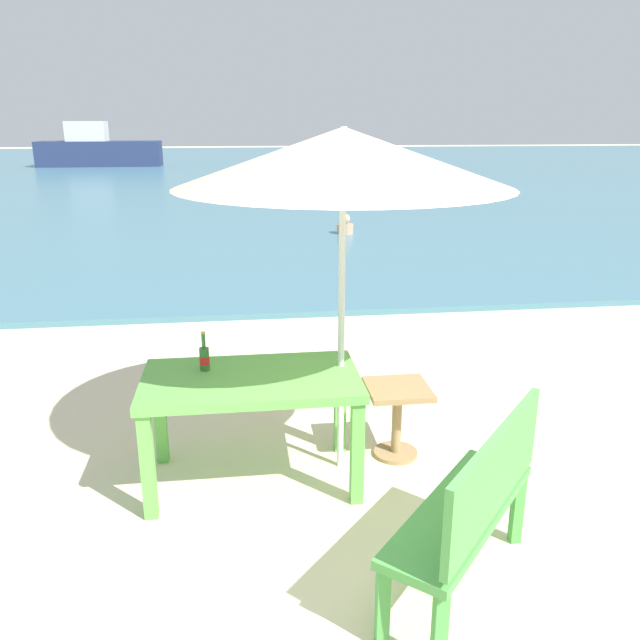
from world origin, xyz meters
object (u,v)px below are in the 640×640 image
bench_green_left (475,501)px  swimmer_person (345,226)px  patio_umbrella (343,158)px  boat_barge (98,150)px  beer_bottle_amber (204,357)px  side_table_wood (397,411)px  picnic_table_green (251,392)px  boat_sailboat (355,149)px

bench_green_left → swimmer_person: 10.46m
patio_umbrella → boat_barge: size_ratio=0.38×
patio_umbrella → swimmer_person: patio_umbrella is taller
beer_bottle_amber → swimmer_person: 9.38m
beer_bottle_amber → side_table_wood: beer_bottle_amber is taller
bench_green_left → swimmer_person: bench_green_left is taller
patio_umbrella → side_table_wood: patio_umbrella is taller
swimmer_person → patio_umbrella: bearing=-99.7°
boat_barge → picnic_table_green: bearing=-77.2°
picnic_table_green → boat_barge: boat_barge is taller
patio_umbrella → swimmer_person: size_ratio=5.61×
swimmer_person → boat_barge: bearing=112.8°
patio_umbrella → bench_green_left: patio_umbrella is taller
patio_umbrella → boat_barge: patio_umbrella is taller
boat_sailboat → patio_umbrella: bearing=-100.5°
picnic_table_green → swimmer_person: (2.15, 9.18, -0.41)m
side_table_wood → patio_umbrella: bearing=-166.9°
beer_bottle_amber → patio_umbrella: 1.55m
picnic_table_green → boat_barge: bearing=102.8°
bench_green_left → boat_barge: 33.12m
patio_umbrella → side_table_wood: bearing=13.1°
picnic_table_green → patio_umbrella: 1.59m
picnic_table_green → boat_barge: 31.69m
beer_bottle_amber → patio_umbrella: patio_umbrella is taller
swimmer_person → beer_bottle_amber: bearing=-105.2°
swimmer_person → picnic_table_green: bearing=-103.2°
picnic_table_green → bench_green_left: bearing=-48.9°
picnic_table_green → boat_sailboat: size_ratio=0.36×
beer_bottle_amber → patio_umbrella: (0.90, -0.03, 1.26)m
bench_green_left → beer_bottle_amber: bearing=134.9°
patio_umbrella → bench_green_left: bearing=-71.0°
side_table_wood → swimmer_person: (1.12, 8.97, -0.11)m
boat_barge → side_table_wood: bearing=-75.3°
swimmer_person → bench_green_left: bearing=-96.0°
beer_bottle_amber → swimmer_person: beer_bottle_amber is taller
patio_umbrella → boat_barge: 31.74m
side_table_wood → bench_green_left: (0.03, -1.43, 0.19)m
swimmer_person → boat_sailboat: (5.29, 27.89, 0.35)m
beer_bottle_amber → side_table_wood: 1.42m
beer_bottle_amber → bench_green_left: (1.36, -1.37, -0.31)m
beer_bottle_amber → boat_sailboat: 37.73m
picnic_table_green → boat_sailboat: bearing=78.7°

